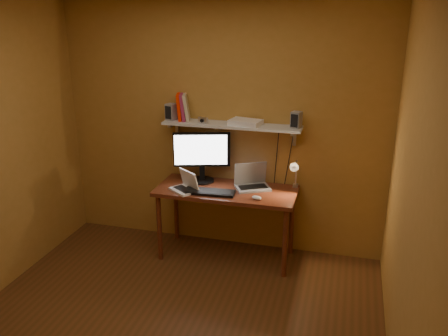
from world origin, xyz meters
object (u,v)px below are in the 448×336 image
(desk, at_px, (226,197))
(desk_lamp, at_px, (295,171))
(monitor, at_px, (202,154))
(wall_shelf, at_px, (231,125))
(speaker_left, at_px, (171,112))
(router, at_px, (246,122))
(laptop, at_px, (252,181))
(shelf_camera, at_px, (203,120))
(netbook, at_px, (186,185))
(keyboard, at_px, (210,192))
(speaker_right, at_px, (296,120))
(mouse, at_px, (257,198))

(desk, xyz_separation_m, desk_lamp, (0.66, 0.13, 0.29))
(desk_lamp, bearing_deg, monitor, 178.65)
(wall_shelf, xyz_separation_m, desk_lamp, (0.66, -0.07, -0.40))
(desk, relative_size, speaker_left, 8.34)
(desk_lamp, xyz_separation_m, router, (-0.52, 0.07, 0.44))
(laptop, bearing_deg, monitor, 148.55)
(desk, height_order, shelf_camera, shelf_camera)
(netbook, distance_m, keyboard, 0.25)
(speaker_left, distance_m, router, 0.79)
(keyboard, relative_size, desk_lamp, 1.32)
(shelf_camera, bearing_deg, speaker_right, 3.23)
(desk, bearing_deg, shelf_camera, 153.28)
(netbook, relative_size, desk_lamp, 0.88)
(netbook, relative_size, mouse, 3.40)
(speaker_right, bearing_deg, mouse, -110.79)
(wall_shelf, xyz_separation_m, keyboard, (-0.13, -0.35, -0.60))
(speaker_left, bearing_deg, shelf_camera, 8.90)
(desk_lamp, bearing_deg, netbook, -165.81)
(shelf_camera, bearing_deg, wall_shelf, 10.58)
(desk, xyz_separation_m, wall_shelf, (-0.00, 0.19, 0.69))
(speaker_left, bearing_deg, speaker_right, 17.76)
(netbook, relative_size, router, 1.08)
(shelf_camera, bearing_deg, router, 6.68)
(desk, bearing_deg, wall_shelf, 90.00)
(keyboard, bearing_deg, wall_shelf, 65.92)
(speaker_right, xyz_separation_m, shelf_camera, (-0.92, -0.05, -0.05))
(speaker_right, bearing_deg, router, -162.32)
(wall_shelf, bearing_deg, netbook, -138.87)
(netbook, bearing_deg, monitor, 111.33)
(shelf_camera, bearing_deg, monitor, 160.37)
(wall_shelf, bearing_deg, monitor, -171.46)
(speaker_left, bearing_deg, netbook, -34.08)
(desk, height_order, laptop, laptop)
(desk, height_order, desk_lamp, desk_lamp)
(laptop, bearing_deg, mouse, -97.56)
(monitor, height_order, keyboard, monitor)
(laptop, height_order, speaker_right, speaker_right)
(desk, relative_size, desk_lamp, 3.73)
(desk, height_order, keyboard, keyboard)
(keyboard, distance_m, router, 0.77)
(wall_shelf, height_order, speaker_left, speaker_left)
(monitor, bearing_deg, netbook, -122.07)
(monitor, xyz_separation_m, mouse, (0.65, -0.33, -0.28))
(desk, distance_m, monitor, 0.51)
(keyboard, bearing_deg, monitor, 116.30)
(netbook, relative_size, speaker_right, 2.06)
(netbook, bearing_deg, wall_shelf, 77.61)
(keyboard, height_order, shelf_camera, shelf_camera)
(laptop, xyz_separation_m, speaker_left, (-0.87, 0.08, 0.64))
(monitor, bearing_deg, mouse, -43.88)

